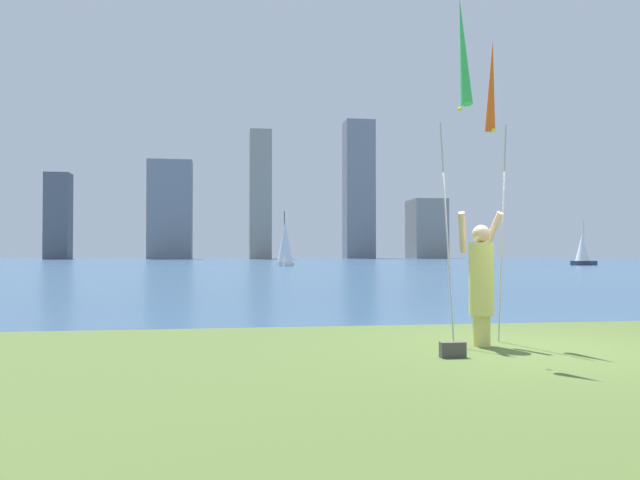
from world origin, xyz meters
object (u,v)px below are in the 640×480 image
sailboat_2 (285,244)px  sailboat_4 (583,250)px  kite_flag_left (462,58)px  bag (453,350)px  kite_flag_right (492,93)px  person (481,280)px

sailboat_2 → sailboat_4: 28.88m
kite_flag_left → bag: 3.89m
kite_flag_left → bag: kite_flag_left is taller
sailboat_4 → kite_flag_left: bearing=-123.0°
kite_flag_left → sailboat_4: (30.45, 46.94, -2.46)m
kite_flag_left → sailboat_4: 56.00m
kite_flag_left → sailboat_2: size_ratio=0.95×
kite_flag_right → sailboat_4: bearing=57.2°
kite_flag_right → bag: 4.07m
person → bag: (-0.73, -0.84, -0.84)m
person → kite_flag_right: (0.42, 0.55, 2.81)m
person → sailboat_2: 47.58m
person → sailboat_2: sailboat_2 is taller
person → sailboat_4: bearing=71.0°
bag → person: bearing=48.8°
sailboat_2 → kite_flag_left: bearing=-91.9°
sailboat_4 → bag: bearing=-123.0°
kite_flag_right → kite_flag_left: bearing=-131.5°
sailboat_2 → kite_flag_right: bearing=-90.9°
kite_flag_left → sailboat_4: bearing=57.0°
sailboat_2 → sailboat_4: (28.86, -1.02, -0.51)m
bag → sailboat_4: size_ratio=0.07×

